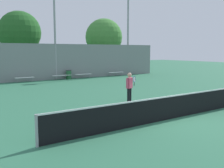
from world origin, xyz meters
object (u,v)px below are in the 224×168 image
(tennis_player, at_px, (130,86))
(trash_bin, at_px, (69,75))
(tennis_net, at_px, (172,107))
(bench_adjacent_court, at_px, (25,78))
(bench_by_gate, at_px, (116,72))
(tree_green_broad, at_px, (104,37))
(light_pole_center_back, at_px, (128,17))
(bench_courtside_far, at_px, (62,76))
(light_pole_near_left, at_px, (54,11))
(tree_green_tall, at_px, (20,33))
(bench_courtside_near, at_px, (83,74))

(tennis_player, relative_size, trash_bin, 1.84)
(tennis_net, distance_m, bench_adjacent_court, 16.06)
(bench_by_gate, bearing_deg, tree_green_broad, 70.62)
(tennis_net, xyz_separation_m, light_pole_center_back, (11.00, 17.06, 6.13))
(bench_adjacent_court, height_order, trash_bin, trash_bin)
(bench_courtside_far, xyz_separation_m, trash_bin, (0.78, 0.19, 0.04))
(bench_adjacent_court, relative_size, tree_green_broad, 0.24)
(bench_adjacent_court, relative_size, light_pole_center_back, 0.15)
(bench_by_gate, distance_m, trash_bin, 5.56)
(bench_adjacent_court, xyz_separation_m, light_pole_near_left, (3.23, 0.70, 6.06))
(bench_adjacent_court, height_order, tree_green_tall, tree_green_tall)
(tree_green_tall, bearing_deg, bench_by_gate, -36.10)
(bench_courtside_near, relative_size, trash_bin, 1.95)
(bench_courtside_far, xyz_separation_m, bench_by_gate, (6.34, 0.00, -0.00))
(tennis_player, bearing_deg, tree_green_broad, 35.22)
(trash_bin, distance_m, tree_green_broad, 9.92)
(bench_by_gate, xyz_separation_m, trash_bin, (-5.56, 0.19, 0.04))
(tennis_player, bearing_deg, trash_bin, 53.35)
(tennis_net, relative_size, light_pole_center_back, 1.05)
(light_pole_near_left, bearing_deg, bench_by_gate, -6.02)
(bench_courtside_far, bearing_deg, light_pole_near_left, 114.18)
(bench_courtside_near, bearing_deg, trash_bin, 173.11)
(light_pole_near_left, bearing_deg, bench_courtside_far, -65.82)
(bench_adjacent_court, xyz_separation_m, tree_green_tall, (1.43, 6.17, 4.32))
(tennis_player, height_order, bench_courtside_far, tennis_player)
(bench_courtside_near, distance_m, tree_green_broad, 8.95)
(tennis_player, xyz_separation_m, bench_courtside_near, (3.96, 12.47, -0.53))
(tennis_net, xyz_separation_m, trash_bin, (3.01, 16.19, -0.05))
(trash_bin, xyz_separation_m, tree_green_tall, (-2.90, 5.98, 4.27))
(tennis_player, distance_m, bench_courtside_near, 13.09)
(bench_courtside_near, bearing_deg, bench_adjacent_court, 180.00)
(tennis_player, bearing_deg, light_pole_center_back, 26.58)
(bench_courtside_far, bearing_deg, bench_adjacent_court, 180.00)
(bench_courtside_near, bearing_deg, light_pole_center_back, 9.31)
(bench_adjacent_court, bearing_deg, light_pole_near_left, 12.25)
(bench_courtside_near, distance_m, light_pole_center_back, 9.03)
(bench_adjacent_court, bearing_deg, tennis_net, -85.29)
(light_pole_near_left, bearing_deg, tree_green_tall, 108.29)
(tennis_net, bearing_deg, bench_adjacent_court, 94.71)
(bench_courtside_near, relative_size, light_pole_near_left, 0.16)
(bench_adjacent_court, height_order, bench_by_gate, same)
(tennis_player, xyz_separation_m, bench_by_gate, (7.98, 12.47, -0.53))
(light_pole_center_back, height_order, trash_bin, light_pole_center_back)
(bench_by_gate, xyz_separation_m, light_pole_center_back, (2.43, 1.06, 6.22))
(tree_green_tall, height_order, tree_green_broad, tree_green_tall)
(bench_adjacent_court, bearing_deg, bench_by_gate, 0.00)
(bench_courtside_near, height_order, bench_adjacent_court, same)
(bench_courtside_far, xyz_separation_m, bench_adjacent_court, (-3.55, 0.00, -0.00))
(bench_courtside_near, distance_m, tree_green_tall, 8.74)
(bench_courtside_near, height_order, bench_courtside_far, same)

